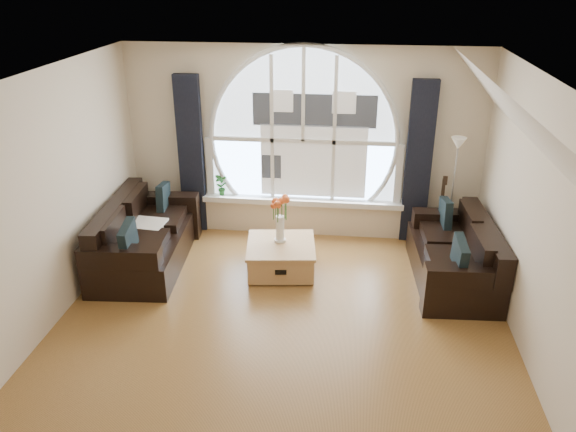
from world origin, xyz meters
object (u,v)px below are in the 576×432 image
(potted_plant, at_px, (221,184))
(vase_flowers, at_px, (280,213))
(coffee_chest, at_px, (281,256))
(sofa_left, at_px, (146,236))
(guitar, at_px, (440,209))
(sofa_right, at_px, (454,252))
(floor_lamp, at_px, (452,195))

(potted_plant, bearing_deg, vase_flowers, -46.66)
(potted_plant, bearing_deg, coffee_chest, -48.24)
(sofa_left, distance_m, guitar, 4.03)
(guitar, bearing_deg, sofa_right, -80.59)
(coffee_chest, bearing_deg, vase_flowers, 97.96)
(sofa_left, distance_m, vase_flowers, 1.80)
(coffee_chest, xyz_separation_m, potted_plant, (-1.03, 1.15, 0.51))
(sofa_left, relative_size, potted_plant, 5.70)
(vase_flowers, xyz_separation_m, guitar, (2.13, 0.94, -0.24))
(floor_lamp, bearing_deg, coffee_chest, -157.61)
(sofa_left, bearing_deg, vase_flowers, -0.96)
(floor_lamp, xyz_separation_m, guitar, (-0.11, 0.11, -0.27))
(coffee_chest, distance_m, vase_flowers, 0.57)
(sofa_left, distance_m, coffee_chest, 1.79)
(coffee_chest, height_order, guitar, guitar)
(sofa_left, xyz_separation_m, vase_flowers, (1.76, 0.10, 0.37))
(guitar, bearing_deg, sofa_left, -158.35)
(sofa_left, relative_size, floor_lamp, 1.19)
(sofa_left, xyz_separation_m, guitar, (3.89, 1.04, 0.13))
(sofa_left, bearing_deg, coffee_chest, -3.77)
(vase_flowers, bearing_deg, coffee_chest, -75.16)
(sofa_left, height_order, potted_plant, potted_plant)
(coffee_chest, bearing_deg, floor_lamp, 15.52)
(coffee_chest, height_order, floor_lamp, floor_lamp)
(sofa_right, height_order, vase_flowers, vase_flowers)
(floor_lamp, xyz_separation_m, potted_plant, (-3.25, 0.24, -0.08))
(sofa_left, bearing_deg, guitar, 10.77)
(sofa_left, distance_m, floor_lamp, 4.13)
(sofa_right, distance_m, vase_flowers, 2.21)
(sofa_left, height_order, vase_flowers, vase_flowers)
(guitar, bearing_deg, coffee_chest, -147.35)
(coffee_chest, distance_m, guitar, 2.37)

